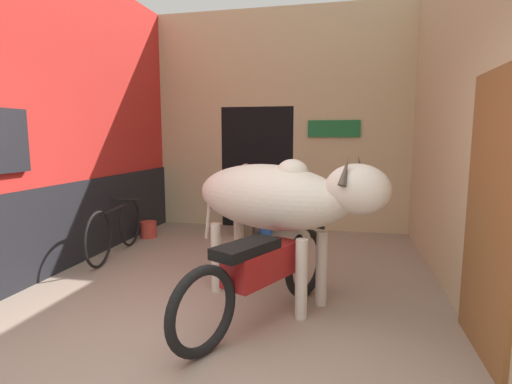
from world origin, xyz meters
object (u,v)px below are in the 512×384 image
motorcycle_near (262,271)px  plastic_stool (266,222)px  bicycle (116,229)px  bucket (149,229)px  cow (277,198)px  shopkeeper_seated (245,198)px

motorcycle_near → plastic_stool: size_ratio=4.85×
bicycle → bucket: size_ratio=6.52×
bucket → cow: bearing=-39.5°
motorcycle_near → bicycle: motorcycle_near is taller
bicycle → shopkeeper_seated: 2.12m
motorcycle_near → shopkeeper_seated: (-0.91, 3.02, 0.14)m
bicycle → cow: bearing=-23.0°
motorcycle_near → bicycle: (-2.35, 1.49, -0.10)m
cow → plastic_stool: cow is taller
shopkeeper_seated → plastic_stool: shopkeeper_seated is taller
bicycle → bucket: bicycle is taller
bicycle → bucket: 1.03m
bicycle → shopkeeper_seated: (1.44, 1.53, 0.24)m
shopkeeper_seated → bucket: 1.65m
plastic_stool → bicycle: bearing=-138.3°
plastic_stool → bucket: bearing=-162.3°
plastic_stool → cow: bearing=-76.4°
bicycle → shopkeeper_seated: bearing=46.9°
motorcycle_near → plastic_stool: 3.13m
plastic_stool → bucket: plastic_stool is taller
shopkeeper_seated → plastic_stool: bearing=7.3°
cow → shopkeeper_seated: bearing=110.7°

